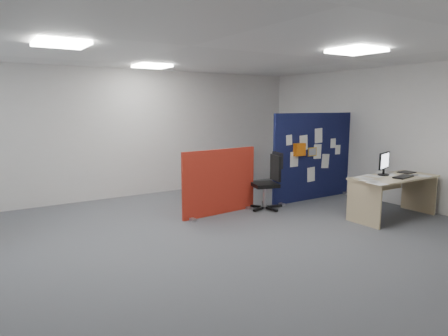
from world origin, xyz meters
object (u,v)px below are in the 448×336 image
monitor_main (384,163)px  red_divider (220,182)px  navy_divider (314,157)px  office_chair (270,178)px  main_desk (391,186)px

monitor_main → red_divider: (-2.34, 1.67, -0.38)m
navy_divider → office_chair: 1.32m
main_desk → red_divider: (-2.39, 1.80, 0.02)m
navy_divider → red_divider: (-2.27, 0.05, -0.32)m
navy_divider → office_chair: bearing=-173.6°
navy_divider → office_chair: navy_divider is taller
monitor_main → red_divider: bearing=126.0°
navy_divider → main_desk: navy_divider is taller
main_desk → navy_divider: bearing=93.7°
main_desk → monitor_main: bearing=108.8°
main_desk → red_divider: size_ratio=1.03×
red_divider → office_chair: 1.02m
main_desk → office_chair: (-1.39, 1.61, 0.04)m
red_divider → office_chair: (1.00, -0.20, 0.02)m
monitor_main → office_chair: (-1.34, 1.47, -0.36)m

